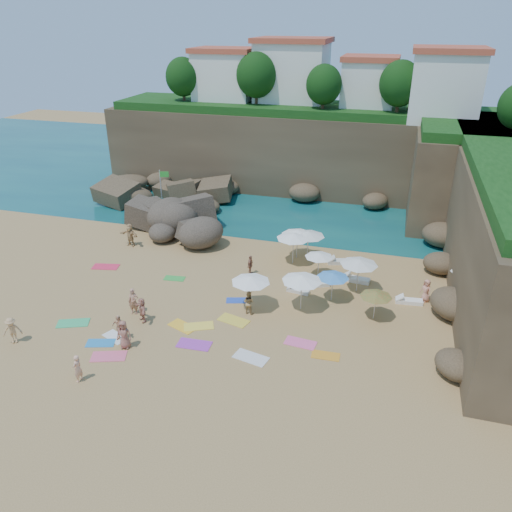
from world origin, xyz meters
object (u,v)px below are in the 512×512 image
(person_stand_1, at_px, (249,302))
(person_stand_2, at_px, (210,235))
(person_stand_3, at_px, (250,265))
(person_stand_5, at_px, (130,235))
(person_stand_6, at_px, (77,368))
(parasol_0, at_px, (319,255))
(lounger_0, at_px, (317,284))
(person_stand_4, at_px, (426,290))
(person_stand_0, at_px, (133,301))
(flag_pole, at_px, (162,188))
(rock_outcrop, at_px, (177,234))
(parasol_2, at_px, (359,262))
(parasol_1, at_px, (298,232))

(person_stand_1, relative_size, person_stand_2, 0.79)
(person_stand_3, xyz_separation_m, person_stand_5, (-10.82, 2.10, 0.20))
(person_stand_6, bearing_deg, parasol_0, 149.52)
(lounger_0, xyz_separation_m, person_stand_4, (7.18, -0.06, 0.66))
(person_stand_3, bearing_deg, parasol_0, -74.00)
(person_stand_0, bearing_deg, person_stand_5, 106.22)
(flag_pole, distance_m, person_stand_4, 24.92)
(person_stand_5, bearing_deg, rock_outcrop, 64.48)
(person_stand_4, distance_m, person_stand_5, 23.09)
(lounger_0, relative_size, person_stand_4, 1.09)
(rock_outcrop, xyz_separation_m, person_stand_0, (2.71, -12.50, 0.87))
(person_stand_4, bearing_deg, person_stand_5, -142.96)
(flag_pole, bearing_deg, parasol_0, -26.31)
(person_stand_4, relative_size, person_stand_6, 1.01)
(parasol_2, bearing_deg, parasol_1, 141.67)
(person_stand_2, bearing_deg, person_stand_0, 129.82)
(person_stand_6, bearing_deg, parasol_2, 139.92)
(parasol_2, relative_size, person_stand_0, 1.45)
(person_stand_2, distance_m, person_stand_6, 17.57)
(rock_outcrop, relative_size, lounger_0, 4.21)
(person_stand_0, bearing_deg, person_stand_1, 2.76)
(rock_outcrop, bearing_deg, lounger_0, -23.74)
(person_stand_4, bearing_deg, person_stand_6, -99.10)
(person_stand_0, relative_size, person_stand_6, 1.11)
(parasol_2, bearing_deg, person_stand_1, -143.05)
(person_stand_3, xyz_separation_m, person_stand_6, (-5.11, -13.69, 0.04))
(person_stand_4, xyz_separation_m, person_stand_6, (-17.24, -13.24, -0.01))
(person_stand_0, height_order, person_stand_1, person_stand_0)
(flag_pole, height_order, parasol_0, flag_pole)
(lounger_0, distance_m, person_stand_3, 5.00)
(parasol_2, xyz_separation_m, person_stand_3, (-7.67, 0.32, -1.46))
(rock_outcrop, height_order, person_stand_3, person_stand_3)
(lounger_0, height_order, person_stand_1, person_stand_1)
(rock_outcrop, xyz_separation_m, flag_pole, (-2.72, 3.31, 2.87))
(rock_outcrop, height_order, parasol_1, parasol_1)
(rock_outcrop, xyz_separation_m, person_stand_3, (8.23, -5.41, 0.74))
(person_stand_2, height_order, person_stand_3, person_stand_2)
(rock_outcrop, height_order, flag_pole, flag_pole)
(flag_pole, height_order, person_stand_0, flag_pole)
(rock_outcrop, bearing_deg, flag_pole, 129.42)
(flag_pole, distance_m, parasol_0, 17.60)
(flag_pole, bearing_deg, person_stand_1, -48.11)
(person_stand_1, height_order, person_stand_2, person_stand_2)
(parasol_2, height_order, lounger_0, parasol_2)
(person_stand_2, relative_size, person_stand_6, 1.23)
(parasol_0, xyz_separation_m, person_stand_0, (-10.31, -8.02, -0.88))
(parasol_0, xyz_separation_m, person_stand_2, (-9.38, 2.93, -0.79))
(parasol_2, relative_size, lounger_0, 1.47)
(parasol_1, distance_m, lounger_0, 5.04)
(person_stand_0, bearing_deg, flag_pole, 95.20)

